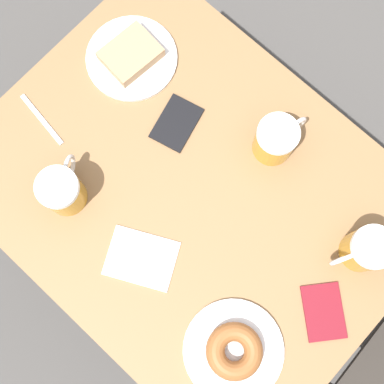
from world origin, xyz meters
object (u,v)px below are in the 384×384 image
object	(u,v)px
passport_far_edge	(325,310)
beer_mug_left	(276,139)
napkin_folded	(141,258)
plate_with_donut	(234,351)
fork	(42,119)
passport_near_edge	(177,123)
beer_mug_right	(366,250)
beer_mug_center	(62,191)
plate_with_cake	(131,56)

from	to	relation	value
passport_far_edge	beer_mug_left	bearing A→B (deg)	-121.99
beer_mug_left	napkin_folded	bearing A→B (deg)	-6.53
plate_with_donut	fork	world-z (taller)	plate_with_donut
napkin_folded	passport_near_edge	bearing A→B (deg)	-150.97
beer_mug_left	napkin_folded	world-z (taller)	beer_mug_left
beer_mug_right	passport_far_edge	distance (m)	0.17
beer_mug_center	fork	distance (m)	0.21
beer_mug_right	passport_far_edge	bearing A→B (deg)	10.17
plate_with_cake	passport_near_edge	xyz separation A→B (m)	(0.05, 0.20, -0.01)
plate_with_cake	napkin_folded	xyz separation A→B (m)	(0.35, 0.36, -0.01)
plate_with_donut	fork	xyz separation A→B (m)	(-0.09, -0.71, -0.02)
napkin_folded	passport_near_edge	xyz separation A→B (m)	(-0.30, -0.16, 0.00)
passport_near_edge	fork	bearing A→B (deg)	-49.09
fork	beer_mug_left	bearing A→B (deg)	125.67
beer_mug_left	beer_mug_right	bearing A→B (deg)	79.37
plate_with_donut	fork	size ratio (longest dim) A/B	1.39
beer_mug_right	fork	xyz separation A→B (m)	(0.27, -0.78, -0.06)
beer_mug_right	beer_mug_center	bearing A→B (deg)	-58.52
beer_mug_center	fork	bearing A→B (deg)	-116.33
napkin_folded	fork	bearing A→B (deg)	-100.89
fork	passport_far_edge	world-z (taller)	passport_far_edge
beer_mug_center	beer_mug_right	size ratio (longest dim) A/B	0.98
passport_near_edge	passport_far_edge	distance (m)	0.56
beer_mug_center	passport_near_edge	world-z (taller)	beer_mug_center
plate_with_donut	beer_mug_left	bearing A→B (deg)	-149.56
napkin_folded	passport_far_edge	size ratio (longest dim) A/B	1.27
beer_mug_center	passport_far_edge	xyz separation A→B (m)	(-0.21, 0.62, -0.05)
passport_far_edge	plate_with_donut	bearing A→B (deg)	-24.77
beer_mug_left	passport_near_edge	distance (m)	0.25
beer_mug_left	fork	size ratio (longest dim) A/B	0.84
plate_with_donut	passport_far_edge	size ratio (longest dim) A/B	1.48
plate_with_donut	beer_mug_right	world-z (taller)	beer_mug_right
beer_mug_left	beer_mug_center	world-z (taller)	same
fork	napkin_folded	bearing A→B (deg)	79.11
beer_mug_center	passport_far_edge	size ratio (longest dim) A/B	0.84
plate_with_cake	plate_with_donut	xyz separation A→B (m)	(0.35, 0.66, 0.00)
beer_mug_left	passport_far_edge	size ratio (longest dim) A/B	0.90
plate_with_cake	passport_near_edge	world-z (taller)	plate_with_cake
fork	beer_mug_center	bearing A→B (deg)	63.67
fork	beer_mug_right	bearing A→B (deg)	109.35
beer_mug_left	passport_near_edge	world-z (taller)	beer_mug_left
passport_far_edge	fork	bearing A→B (deg)	-81.65
fork	passport_near_edge	world-z (taller)	passport_near_edge
napkin_folded	beer_mug_right	bearing A→B (deg)	134.30
plate_with_donut	beer_mug_right	distance (m)	0.37
beer_mug_left	passport_far_edge	xyz separation A→B (m)	(0.21, 0.34, -0.05)
plate_with_donut	beer_mug_right	bearing A→B (deg)	169.41
beer_mug_left	beer_mug_center	bearing A→B (deg)	-33.46
plate_with_cake	passport_near_edge	distance (m)	0.21
napkin_folded	fork	xyz separation A→B (m)	(-0.08, -0.42, -0.00)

